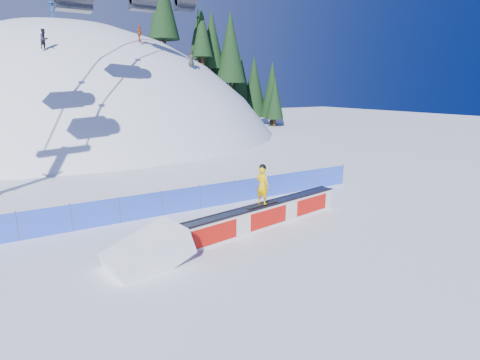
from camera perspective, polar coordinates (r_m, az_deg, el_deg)
ground at (r=14.98m, az=-2.20°, el=-9.66°), size 160.00×160.00×0.00m
snow_hill at (r=59.51m, az=-22.24°, el=-10.97°), size 64.00×64.00×64.00m
treeline at (r=61.44m, az=-1.97°, el=16.98°), size 19.31×11.82×18.27m
safety_fence at (r=18.61m, az=-8.90°, el=-3.09°), size 22.05×0.05×1.30m
rail_box at (r=16.52m, az=3.72°, el=-5.43°), size 8.89×2.05×1.07m
snow_ramp at (r=13.76m, az=-13.73°, el=-12.32°), size 3.14×2.24×1.80m
snowboarder at (r=16.01m, az=3.43°, el=-0.74°), size 1.73×0.71×1.78m
distant_skiers at (r=43.62m, az=-20.61°, el=20.41°), size 15.28×12.41×6.91m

